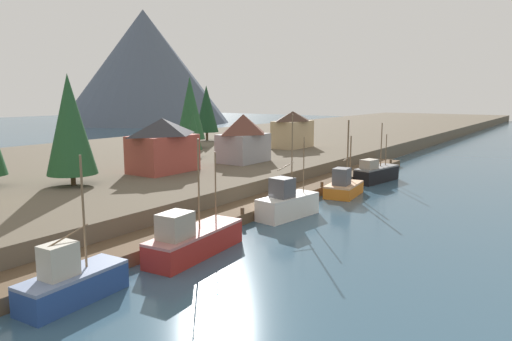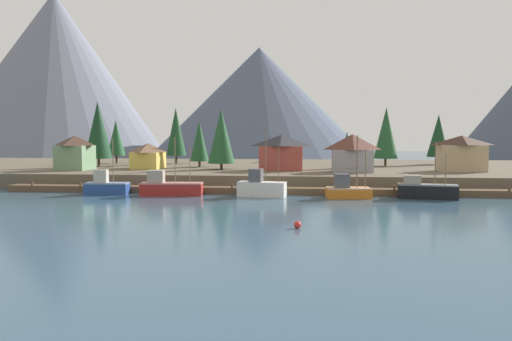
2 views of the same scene
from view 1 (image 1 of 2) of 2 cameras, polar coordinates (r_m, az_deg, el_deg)
name	(u,v)px [view 1 (image 1 of 2)]	position (r m, az deg, el deg)	size (l,w,h in m)	color
ground_plane	(132,196)	(60.87, -14.52, -3.00)	(400.00, 400.00, 1.00)	#335166
dock	(252,208)	(48.70, -0.52, -4.51)	(80.00, 4.00, 1.60)	brown
shoreline_bank	(72,173)	(69.98, -21.02, -0.31)	(400.00, 56.00, 2.50)	brown
mountain_east_peak	(145,67)	(207.29, -13.07, 11.90)	(68.69, 68.69, 45.71)	#475160
fishing_boat_blue	(71,282)	(30.42, -21.09, -12.28)	(6.56, 2.83, 8.50)	navy
fishing_boat_red	(193,240)	(36.30, -7.52, -8.17)	(9.31, 3.49, 8.71)	maroon
fishing_boat_white	(287,203)	(46.96, 3.70, -3.92)	(7.21, 3.40, 10.02)	silver
fishing_boat_orange	(344,187)	(57.66, 10.35, -1.88)	(6.46, 3.87, 8.88)	#CC6B1E
fishing_boat_black	(376,173)	(67.66, 14.05, -0.31)	(8.28, 3.67, 8.03)	black
house_grey	(243,138)	(67.05, -1.51, 3.93)	(7.20, 5.07, 6.67)	gray
house_tan	(293,129)	(85.35, 4.37, 4.93)	(8.14, 4.64, 6.42)	tan
house_red	(163,145)	(59.44, -11.00, 3.03)	(8.24, 5.33, 6.56)	#9E4238
conifer_near_left	(190,108)	(84.82, -7.82, 7.36)	(4.96, 4.96, 12.39)	#4C3823
conifer_near_right	(70,124)	(53.15, -21.23, 5.13)	(5.14, 5.14, 11.55)	#4C3823
conifer_centre	(207,109)	(98.92, -5.89, 7.30)	(4.80, 4.80, 11.13)	#4C3823
conifer_far_left	(193,130)	(72.70, -7.49, 4.84)	(2.63, 2.63, 7.23)	#4C3823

